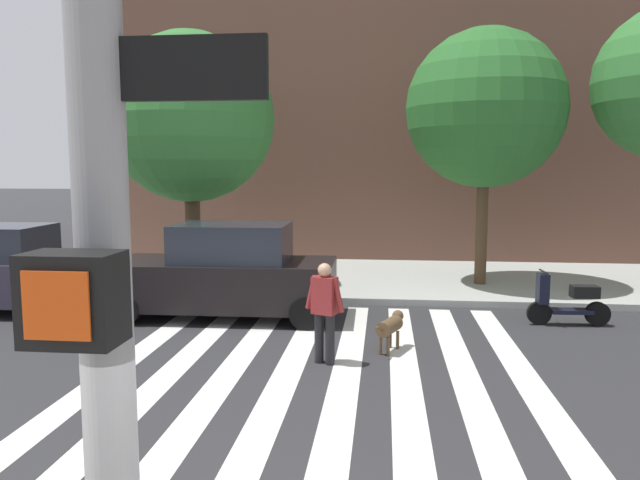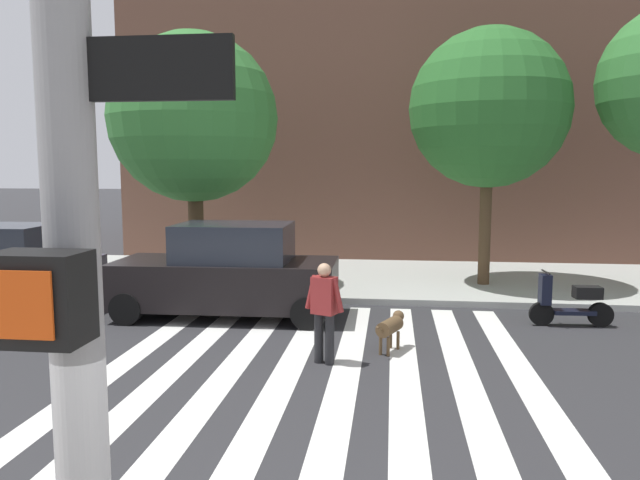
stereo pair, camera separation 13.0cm
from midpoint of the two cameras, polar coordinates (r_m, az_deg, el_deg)
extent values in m
plane|color=#2B2B2D|center=(8.76, -1.33, -14.21)|extent=(160.00, 160.00, 0.00)
cube|color=#A8AAA3|center=(16.99, 2.40, -3.60)|extent=(80.00, 6.00, 0.15)
cube|color=silver|center=(9.66, -20.71, -12.60)|extent=(0.45, 10.55, 0.01)
cube|color=silver|center=(9.30, -15.62, -13.16)|extent=(0.45, 10.55, 0.01)
cube|color=silver|center=(9.02, -10.14, -13.65)|extent=(0.45, 10.55, 0.01)
cube|color=silver|center=(8.82, -4.35, -14.04)|extent=(0.45, 10.55, 0.01)
cube|color=silver|center=(8.71, 1.67, -14.30)|extent=(0.45, 10.55, 0.01)
cube|color=silver|center=(8.70, 7.79, -14.40)|extent=(0.45, 10.55, 0.01)
cube|color=silver|center=(8.77, 13.87, -14.35)|extent=(0.45, 10.55, 0.01)
cube|color=silver|center=(8.94, 19.77, -14.15)|extent=(0.45, 10.55, 0.01)
cylinder|color=gray|center=(2.13, -21.66, 3.92)|extent=(0.18, 0.18, 5.80)
cube|color=black|center=(1.99, -23.96, -5.07)|extent=(0.28, 0.18, 0.28)
cube|color=#E54C14|center=(1.90, -25.47, -5.65)|extent=(0.20, 0.01, 0.20)
cube|color=black|center=(2.03, -14.92, 15.37)|extent=(0.56, 0.03, 0.20)
cylinder|color=black|center=(13.69, -24.72, -5.68)|extent=(0.67, 0.24, 0.66)
cylinder|color=black|center=(15.15, -21.61, -4.37)|extent=(0.67, 0.24, 0.66)
cube|color=black|center=(12.94, -9.30, -4.04)|extent=(4.67, 1.99, 0.96)
cube|color=#232833|center=(12.76, -8.57, -0.22)|extent=(2.37, 1.72, 0.78)
cylinder|color=black|center=(12.80, -18.29, -6.23)|extent=(0.66, 0.23, 0.66)
cylinder|color=black|center=(14.38, -15.54, -4.72)|extent=(0.66, 0.23, 0.66)
cylinder|color=black|center=(11.85, -1.62, -6.92)|extent=(0.66, 0.23, 0.66)
cylinder|color=black|center=(13.54, -0.76, -5.18)|extent=(0.66, 0.23, 0.66)
cylinder|color=black|center=(12.98, 19.70, -6.52)|extent=(0.48, 0.12, 0.48)
cylinder|color=black|center=(13.35, 24.47, -6.37)|extent=(0.49, 0.16, 0.48)
cube|color=black|center=(13.16, 22.33, -6.23)|extent=(0.82, 0.36, 0.08)
cube|color=black|center=(13.16, 23.44, -4.50)|extent=(0.53, 0.33, 0.24)
cube|color=black|center=(12.89, 20.00, -4.34)|extent=(0.21, 0.29, 0.60)
cylinder|color=black|center=(12.83, 20.07, -2.81)|extent=(0.06, 0.50, 0.04)
cylinder|color=#4C3823|center=(15.88, -12.13, 1.42)|extent=(0.39, 0.39, 3.08)
sphere|color=#337533|center=(15.87, -12.38, 11.22)|extent=(4.26, 4.26, 4.26)
cylinder|color=#4C3823|center=(16.09, 14.80, 1.95)|extent=(0.30, 0.30, 3.38)
sphere|color=#286628|center=(16.11, 15.11, 11.88)|extent=(3.99, 3.99, 3.99)
cylinder|color=black|center=(9.90, -0.47, -9.21)|extent=(0.20, 0.20, 0.82)
cylinder|color=black|center=(9.80, 0.57, -9.37)|extent=(0.20, 0.20, 0.82)
cube|color=maroon|center=(9.68, 0.05, -5.25)|extent=(0.44, 0.37, 0.60)
cylinder|color=maroon|center=(9.79, -1.19, -4.93)|extent=(0.24, 0.17, 0.57)
cylinder|color=maroon|center=(9.56, 1.31, -5.21)|extent=(0.24, 0.17, 0.57)
sphere|color=tan|center=(9.60, 0.05, -2.85)|extent=(0.29, 0.29, 0.22)
cylinder|color=brown|center=(10.49, 6.21, -8.10)|extent=(0.48, 0.67, 0.26)
sphere|color=brown|center=(10.81, 7.01, -7.11)|extent=(0.26, 0.26, 0.20)
cylinder|color=brown|center=(10.12, 5.31, -8.36)|extent=(0.12, 0.23, 0.16)
cylinder|color=brown|center=(10.78, 6.29, -9.28)|extent=(0.07, 0.07, 0.32)
cylinder|color=brown|center=(10.73, 6.99, -9.37)|extent=(0.07, 0.07, 0.32)
cylinder|color=brown|center=(10.41, 5.36, -9.87)|extent=(0.07, 0.07, 0.32)
cylinder|color=brown|center=(10.35, 6.08, -9.97)|extent=(0.07, 0.07, 0.32)
camera|label=1|loc=(0.07, -90.37, -0.04)|focal=33.91mm
camera|label=2|loc=(0.07, 89.63, 0.04)|focal=33.91mm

